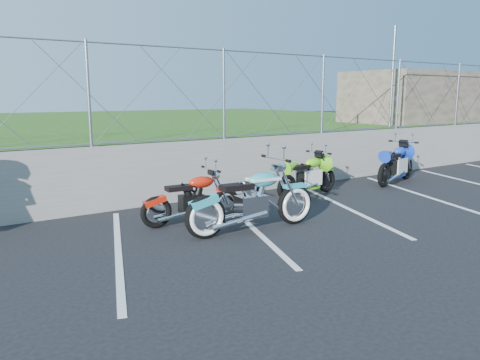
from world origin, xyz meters
TOP-DOWN VIEW (x-y plane):
  - ground at (0.00, 0.00)m, footprint 90.00×90.00m
  - retaining_wall at (0.00, 3.50)m, footprint 30.00×0.22m
  - grass_field at (0.00, 13.50)m, footprint 30.00×20.00m
  - stone_building at (10.50, 5.50)m, footprint 5.00×3.00m
  - chain_link_fence at (0.00, 3.50)m, footprint 28.00×0.03m
  - sign_pole at (7.20, 3.90)m, footprint 0.08×0.08m
  - parking_lines at (1.20, 1.00)m, footprint 18.29×4.31m
  - cruiser_turquoise at (-0.13, 0.71)m, footprint 2.48×0.78m
  - naked_orange at (-0.74, 1.73)m, footprint 1.94×0.66m
  - sportbike_green at (2.53, 2.33)m, footprint 1.91×0.68m
  - sportbike_blue at (5.52, 2.25)m, footprint 2.03×0.80m

SIDE VIEW (x-z plane):
  - ground at x=0.00m, z-range 0.00..0.00m
  - parking_lines at x=1.20m, z-range 0.00..0.01m
  - naked_orange at x=-0.74m, z-range -0.07..0.90m
  - sportbike_green at x=2.53m, z-range -0.07..0.92m
  - sportbike_blue at x=5.52m, z-range -0.07..1.00m
  - cruiser_turquoise at x=-0.13m, z-range -0.12..1.11m
  - retaining_wall at x=0.00m, z-range 0.00..1.30m
  - grass_field at x=0.00m, z-range 0.00..1.30m
  - stone_building at x=10.50m, z-range 1.30..3.10m
  - chain_link_fence at x=0.00m, z-range 1.30..3.30m
  - sign_pole at x=7.20m, z-range 1.30..4.30m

